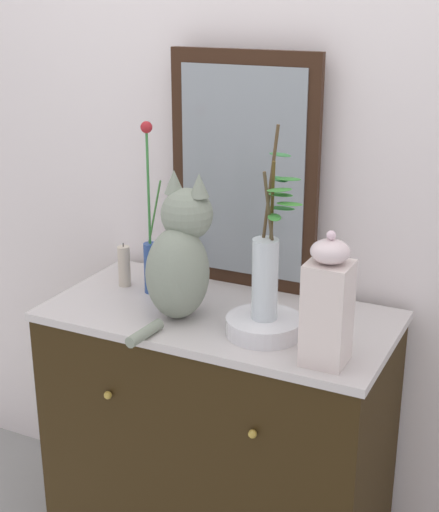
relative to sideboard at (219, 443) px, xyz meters
The scene contains 9 objects.
wall_back 0.91m from the sideboard, 90.00° to the left, with size 4.40×0.08×2.60m, color white.
sideboard is the anchor object (origin of this frame).
mirror_leaning 0.87m from the sideboard, 98.23° to the left, with size 0.49×0.03×0.75m.
cat_sitting 0.66m from the sideboard, 145.04° to the right, with size 0.19×0.38×0.43m.
vase_slim_green 0.67m from the sideboard, 169.70° to the left, with size 0.07×0.04×0.55m.
bowl_porcelain 0.52m from the sideboard, 24.54° to the right, with size 0.22×0.22×0.05m, color white.
vase_glass_clear 0.69m from the sideboard, 23.69° to the right, with size 0.14×0.16×0.54m.
jar_lidded_porcelain 0.75m from the sideboard, 23.28° to the right, with size 0.11×0.11×0.36m.
candle_pillar 0.65m from the sideboard, behind, with size 0.04×0.04×0.15m.
Camera 1 is at (0.91, -1.86, 1.84)m, focal length 52.79 mm.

